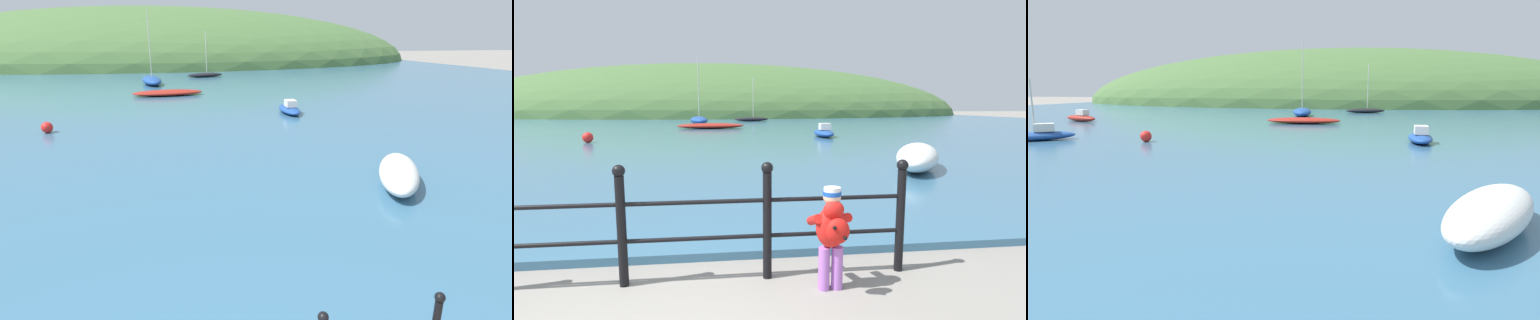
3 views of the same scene
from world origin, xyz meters
The scene contains 8 objects.
water centered at (0.00, 32.00, 0.05)m, with size 80.00×60.00×0.10m, color #386684.
far_hillside centered at (0.00, 66.82, 0.00)m, with size 83.54×45.95×16.80m.
boat_twin_mast centered at (0.12, 26.16, 0.29)m, with size 4.75×1.81×0.39m.
boat_mid_harbor centered at (6.14, 18.04, 0.33)m, with size 1.07×2.69×0.72m.
boat_far_left centered at (-1.00, 33.19, 0.45)m, with size 2.06×4.92×5.91m.
boat_white_sailboat centered at (5.70, 7.26, 0.44)m, with size 2.47×3.29×0.67m.
boat_green_fishing centered at (4.08, 38.42, 0.33)m, with size 3.77×1.91×4.38m.
mooring_buoy centered at (-5.12, 16.14, 0.33)m, with size 0.47×0.47×0.47m, color red.
Camera 1 is at (-0.45, -1.76, 3.98)m, focal length 28.00 mm.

